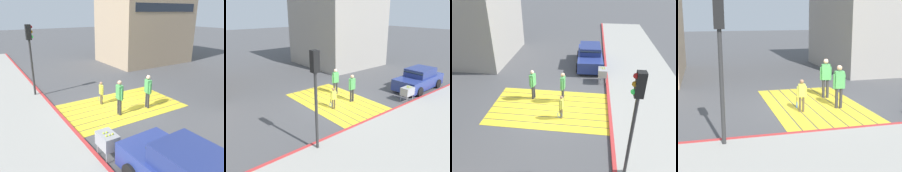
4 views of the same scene
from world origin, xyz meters
TOP-DOWN VIEW (x-y plane):
  - ground_plane at (0.00, 0.00)m, footprint 120.00×120.00m
  - crosswalk_stripes at (0.00, -0.00)m, footprint 6.40×3.80m
  - sidewalk_west at (-5.60, 0.00)m, footprint 4.80×40.00m
  - curb_painted at (-3.25, 0.00)m, footprint 0.16×40.00m
  - building_far_north at (8.50, 8.69)m, footprint 8.00×6.03m
  - traffic_light_corner at (-3.58, 3.97)m, footprint 0.39×0.28m
  - tennis_ball_cart at (-2.90, -3.52)m, footprint 0.56×0.80m
  - pedestrian_adult_lead at (-0.63, -0.82)m, footprint 0.25×0.52m
  - pedestrian_adult_trailing at (1.11, -0.89)m, footprint 0.30×0.52m
  - pedestrian_child_with_racket at (-0.76, 0.80)m, footprint 0.30×0.41m

SIDE VIEW (x-z plane):
  - ground_plane at x=0.00m, z-range 0.00..0.00m
  - crosswalk_stripes at x=0.00m, z-range 0.00..0.01m
  - sidewalk_west at x=-5.60m, z-range 0.00..0.12m
  - curb_painted at x=-3.25m, z-range 0.00..0.13m
  - tennis_ball_cart at x=-2.90m, z-range 0.19..1.21m
  - pedestrian_child_with_racket at x=-0.76m, z-range 0.08..1.39m
  - pedestrian_adult_lead at x=-0.63m, z-range 0.15..1.93m
  - pedestrian_adult_trailing at x=1.11m, z-range 0.15..1.96m
  - traffic_light_corner at x=-3.58m, z-range 0.92..5.16m
  - building_far_north at x=8.50m, z-range 0.00..9.51m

